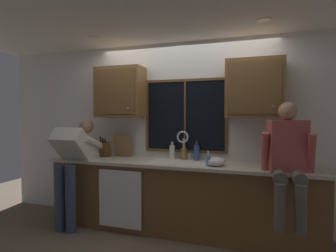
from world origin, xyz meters
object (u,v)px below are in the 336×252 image
(mixing_bowl, at_px, (216,161))
(bottle_green_glass, at_px, (184,153))
(soap_dispenser, at_px, (208,160))
(person_sitting_on_counter, at_px, (288,156))
(person_standing, at_px, (74,159))
(cutting_board, at_px, (123,145))
(bottle_amber_small, at_px, (197,152))
(bottle_tall_clear, at_px, (172,152))
(knife_block, at_px, (105,149))

(mixing_bowl, distance_m, bottle_green_glass, 0.58)
(soap_dispenser, bearing_deg, person_sitting_on_counter, -8.25)
(person_standing, xyz_separation_m, mixing_bowl, (1.91, 0.19, 0.04))
(cutting_board, bearing_deg, soap_dispenser, -14.97)
(person_sitting_on_counter, distance_m, bottle_green_glass, 1.38)
(bottle_amber_small, bearing_deg, cutting_board, -179.83)
(bottle_amber_small, bearing_deg, bottle_tall_clear, -179.29)
(person_standing, xyz_separation_m, cutting_board, (0.49, 0.49, 0.16))
(knife_block, height_order, bottle_tall_clear, knife_block)
(cutting_board, relative_size, soap_dispenser, 1.79)
(person_standing, distance_m, bottle_tall_clear, 1.36)
(cutting_board, xyz_separation_m, bottle_amber_small, (1.12, 0.00, -0.05))
(person_standing, relative_size, cutting_board, 4.33)
(knife_block, distance_m, cutting_board, 0.27)
(bottle_amber_small, bearing_deg, person_sitting_on_counter, -23.97)
(cutting_board, bearing_deg, person_standing, -135.05)
(person_sitting_on_counter, bearing_deg, bottle_tall_clear, 161.48)
(mixing_bowl, bearing_deg, knife_block, 173.08)
(soap_dispenser, relative_size, bottle_amber_small, 0.70)
(bottle_green_glass, bearing_deg, bottle_tall_clear, -174.31)
(person_sitting_on_counter, relative_size, soap_dispenser, 6.62)
(person_sitting_on_counter, xyz_separation_m, soap_dispenser, (-0.88, 0.13, -0.11))
(person_sitting_on_counter, xyz_separation_m, bottle_tall_clear, (-1.45, 0.48, -0.08))
(bottle_amber_small, bearing_deg, person_standing, -162.92)
(person_standing, bearing_deg, bottle_green_glass, 19.53)
(person_standing, relative_size, mixing_bowl, 6.34)
(cutting_board, bearing_deg, bottle_amber_small, 0.17)
(mixing_bowl, xyz_separation_m, soap_dispenser, (-0.08, -0.05, 0.02))
(knife_block, relative_size, cutting_board, 0.95)
(knife_block, relative_size, soap_dispenser, 1.69)
(person_sitting_on_counter, bearing_deg, knife_block, 171.14)
(cutting_board, relative_size, bottle_amber_small, 1.26)
(cutting_board, distance_m, mixing_bowl, 1.46)
(cutting_board, xyz_separation_m, soap_dispenser, (1.34, -0.36, -0.09))
(mixing_bowl, bearing_deg, person_sitting_on_counter, -12.86)
(soap_dispenser, distance_m, bottle_amber_small, 0.43)
(mixing_bowl, bearing_deg, bottle_amber_small, 134.81)
(mixing_bowl, height_order, bottle_amber_small, bottle_amber_small)
(cutting_board, height_order, mixing_bowl, cutting_board)
(person_standing, relative_size, bottle_green_glass, 6.85)
(person_standing, bearing_deg, bottle_tall_clear, 21.22)
(person_sitting_on_counter, relative_size, knife_block, 3.92)
(cutting_board, relative_size, bottle_green_glass, 1.58)
(person_sitting_on_counter, distance_m, bottle_amber_small, 1.20)
(knife_block, bearing_deg, bottle_green_glass, 5.75)
(soap_dispenser, bearing_deg, bottle_green_glass, 137.17)
(knife_block, relative_size, bottle_tall_clear, 1.26)
(mixing_bowl, relative_size, bottle_tall_clear, 0.91)
(person_sitting_on_counter, height_order, soap_dispenser, person_sitting_on_counter)
(mixing_bowl, height_order, bottle_green_glass, bottle_green_glass)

